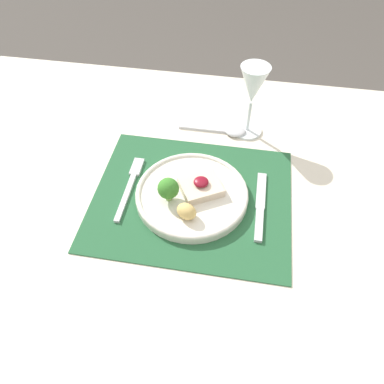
% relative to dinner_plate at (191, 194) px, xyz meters
% --- Properties ---
extents(ground_plane, '(8.00, 8.00, 0.00)m').
position_rel_dinner_plate_xyz_m(ground_plane, '(0.00, 0.00, -0.78)').
color(ground_plane, '#4C4742').
extents(dining_table, '(1.45, 1.00, 0.76)m').
position_rel_dinner_plate_xyz_m(dining_table, '(0.00, 0.00, -0.11)').
color(dining_table, beige).
rests_on(dining_table, ground_plane).
extents(placemat, '(0.44, 0.37, 0.00)m').
position_rel_dinner_plate_xyz_m(placemat, '(0.00, 0.00, -0.02)').
color(placemat, '#235633').
rests_on(placemat, dining_table).
extents(dinner_plate, '(0.25, 0.25, 0.07)m').
position_rel_dinner_plate_xyz_m(dinner_plate, '(0.00, 0.00, 0.00)').
color(dinner_plate, silver).
rests_on(dinner_plate, placemat).
extents(fork, '(0.02, 0.19, 0.01)m').
position_rel_dinner_plate_xyz_m(fork, '(-0.14, 0.02, -0.01)').
color(fork, silver).
rests_on(fork, placemat).
extents(knife, '(0.02, 0.19, 0.01)m').
position_rel_dinner_plate_xyz_m(knife, '(0.15, -0.01, -0.01)').
color(knife, silver).
rests_on(knife, placemat).
extents(spoon, '(0.18, 0.05, 0.02)m').
position_rel_dinner_plate_xyz_m(spoon, '(0.06, 0.24, -0.01)').
color(spoon, silver).
rests_on(spoon, dining_table).
extents(wine_glass_near, '(0.07, 0.07, 0.19)m').
position_rel_dinner_plate_xyz_m(wine_glass_near, '(0.11, 0.26, 0.11)').
color(wine_glass_near, white).
rests_on(wine_glass_near, dining_table).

